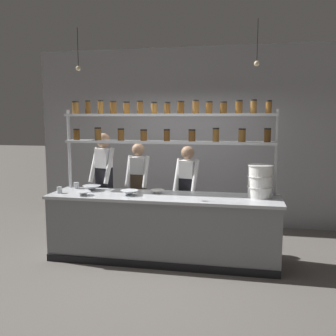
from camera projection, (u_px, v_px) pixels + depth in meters
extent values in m
plane|color=#5B5651|center=(163.00, 259.00, 5.29)|extent=(40.00, 40.00, 0.00)
cube|color=#939399|center=(184.00, 137.00, 6.98)|extent=(5.61, 0.12, 3.26)
cube|color=gray|center=(163.00, 229.00, 5.23)|extent=(3.15, 0.72, 0.88)
cube|color=#B7BABF|center=(163.00, 197.00, 5.17)|extent=(3.21, 0.76, 0.04)
cube|color=black|center=(157.00, 266.00, 4.93)|extent=(3.15, 0.03, 0.10)
cylinder|color=#B7BABF|center=(70.00, 179.00, 5.76)|extent=(0.04, 0.04, 2.11)
cylinder|color=#B7BABF|center=(275.00, 186.00, 5.18)|extent=(0.04, 0.04, 2.11)
cube|color=#B7BABF|center=(167.00, 142.00, 5.39)|extent=(3.05, 0.28, 0.04)
cylinder|color=#513314|center=(77.00, 135.00, 5.65)|extent=(0.09, 0.09, 0.15)
cylinder|color=black|center=(76.00, 129.00, 5.64)|extent=(0.10, 0.10, 0.02)
cylinder|color=brown|center=(98.00, 134.00, 5.58)|extent=(0.10, 0.10, 0.17)
cylinder|color=black|center=(98.00, 128.00, 5.57)|extent=(0.10, 0.10, 0.02)
cylinder|color=brown|center=(121.00, 135.00, 5.51)|extent=(0.10, 0.10, 0.16)
cylinder|color=black|center=(121.00, 129.00, 5.50)|extent=(0.10, 0.10, 0.02)
cylinder|color=brown|center=(144.00, 136.00, 5.45)|extent=(0.10, 0.10, 0.15)
cylinder|color=black|center=(144.00, 130.00, 5.44)|extent=(0.10, 0.10, 0.02)
cylinder|color=brown|center=(167.00, 136.00, 5.38)|extent=(0.09, 0.09, 0.15)
cylinder|color=black|center=(167.00, 130.00, 5.37)|extent=(0.09, 0.09, 0.02)
cylinder|color=brown|center=(192.00, 136.00, 5.31)|extent=(0.10, 0.10, 0.15)
cylinder|color=black|center=(192.00, 130.00, 5.30)|extent=(0.10, 0.10, 0.02)
cylinder|color=brown|center=(216.00, 135.00, 5.25)|extent=(0.09, 0.09, 0.17)
cylinder|color=black|center=(216.00, 129.00, 5.24)|extent=(0.09, 0.09, 0.02)
cylinder|color=brown|center=(242.00, 136.00, 5.18)|extent=(0.10, 0.10, 0.17)
cylinder|color=black|center=(242.00, 129.00, 5.17)|extent=(0.10, 0.10, 0.02)
cylinder|color=#513314|center=(267.00, 136.00, 5.11)|extent=(0.09, 0.09, 0.17)
cylinder|color=black|center=(268.00, 129.00, 5.10)|extent=(0.09, 0.09, 0.02)
cube|color=#B7BABF|center=(167.00, 115.00, 5.34)|extent=(3.05, 0.28, 0.04)
cylinder|color=brown|center=(76.00, 108.00, 5.60)|extent=(0.10, 0.10, 0.17)
cylinder|color=black|center=(75.00, 102.00, 5.58)|extent=(0.10, 0.10, 0.02)
cylinder|color=#513314|center=(88.00, 108.00, 5.56)|extent=(0.08, 0.08, 0.18)
cylinder|color=black|center=(88.00, 101.00, 5.55)|extent=(0.08, 0.08, 0.02)
cylinder|color=brown|center=(101.00, 108.00, 5.52)|extent=(0.08, 0.08, 0.18)
cylinder|color=black|center=(101.00, 101.00, 5.51)|extent=(0.09, 0.09, 0.02)
cylinder|color=brown|center=(113.00, 108.00, 5.48)|extent=(0.10, 0.10, 0.17)
cylinder|color=black|center=(113.00, 102.00, 5.47)|extent=(0.10, 0.10, 0.02)
cylinder|color=brown|center=(126.00, 108.00, 5.45)|extent=(0.10, 0.10, 0.15)
cylinder|color=black|center=(126.00, 102.00, 5.44)|extent=(0.10, 0.10, 0.02)
cylinder|color=brown|center=(140.00, 108.00, 5.41)|extent=(0.09, 0.09, 0.17)
cylinder|color=black|center=(140.00, 101.00, 5.40)|extent=(0.09, 0.09, 0.02)
cylinder|color=brown|center=(154.00, 109.00, 5.37)|extent=(0.09, 0.09, 0.15)
cylinder|color=black|center=(154.00, 103.00, 5.36)|extent=(0.09, 0.09, 0.02)
cylinder|color=brown|center=(167.00, 108.00, 5.33)|extent=(0.09, 0.09, 0.14)
cylinder|color=black|center=(167.00, 103.00, 5.32)|extent=(0.09, 0.09, 0.02)
cylinder|color=#513314|center=(181.00, 108.00, 5.29)|extent=(0.10, 0.10, 0.16)
cylinder|color=black|center=(181.00, 102.00, 5.28)|extent=(0.10, 0.10, 0.02)
cylinder|color=brown|center=(196.00, 107.00, 5.25)|extent=(0.09, 0.09, 0.17)
cylinder|color=black|center=(196.00, 101.00, 5.24)|extent=(0.09, 0.09, 0.02)
cylinder|color=brown|center=(209.00, 108.00, 5.22)|extent=(0.10, 0.10, 0.15)
cylinder|color=black|center=(209.00, 102.00, 5.21)|extent=(0.10, 0.10, 0.02)
cylinder|color=#513314|center=(223.00, 108.00, 5.18)|extent=(0.09, 0.09, 0.15)
cylinder|color=black|center=(224.00, 102.00, 5.17)|extent=(0.10, 0.10, 0.02)
cylinder|color=brown|center=(239.00, 107.00, 5.14)|extent=(0.10, 0.10, 0.16)
cylinder|color=black|center=(239.00, 101.00, 5.13)|extent=(0.10, 0.10, 0.02)
cylinder|color=brown|center=(253.00, 107.00, 5.10)|extent=(0.08, 0.08, 0.17)
cylinder|color=black|center=(254.00, 100.00, 5.09)|extent=(0.09, 0.09, 0.02)
cylinder|color=brown|center=(269.00, 108.00, 5.06)|extent=(0.08, 0.08, 0.16)
cylinder|color=black|center=(269.00, 101.00, 5.05)|extent=(0.08, 0.08, 0.02)
cylinder|color=black|center=(101.00, 216.00, 6.01)|extent=(0.11, 0.11, 0.84)
cylinder|color=black|center=(109.00, 217.00, 5.94)|extent=(0.11, 0.11, 0.84)
cube|color=black|center=(104.00, 179.00, 5.90)|extent=(0.26, 0.22, 0.37)
cube|color=white|center=(104.00, 158.00, 5.85)|extent=(0.26, 0.23, 0.30)
sphere|color=#A37A5B|center=(103.00, 140.00, 5.82)|extent=(0.22, 0.22, 0.22)
cylinder|color=white|center=(94.00, 165.00, 5.88)|extent=(0.14, 0.27, 0.55)
cylinder|color=white|center=(109.00, 166.00, 5.75)|extent=(0.14, 0.27, 0.55)
cylinder|color=black|center=(134.00, 217.00, 6.11)|extent=(0.11, 0.11, 0.76)
cylinder|color=black|center=(144.00, 217.00, 6.07)|extent=(0.11, 0.11, 0.76)
cube|color=#473828|center=(139.00, 184.00, 6.02)|extent=(0.23, 0.19, 0.33)
cube|color=white|center=(138.00, 165.00, 5.98)|extent=(0.23, 0.20, 0.27)
sphere|color=#A37A5B|center=(138.00, 150.00, 5.95)|extent=(0.20, 0.20, 0.20)
cylinder|color=white|center=(129.00, 171.00, 5.97)|extent=(0.09, 0.24, 0.50)
cylinder|color=white|center=(146.00, 172.00, 5.90)|extent=(0.09, 0.24, 0.50)
cylinder|color=black|center=(182.00, 222.00, 5.82)|extent=(0.11, 0.11, 0.75)
cylinder|color=black|center=(192.00, 223.00, 5.76)|extent=(0.11, 0.11, 0.75)
cube|color=black|center=(187.00, 188.00, 5.72)|extent=(0.25, 0.22, 0.33)
cube|color=white|center=(188.00, 169.00, 5.68)|extent=(0.26, 0.23, 0.27)
sphere|color=#A37A5B|center=(188.00, 153.00, 5.64)|extent=(0.20, 0.20, 0.20)
cylinder|color=white|center=(177.00, 175.00, 5.69)|extent=(0.12, 0.25, 0.50)
cylinder|color=white|center=(195.00, 176.00, 5.58)|extent=(0.12, 0.25, 0.50)
cylinder|color=white|center=(260.00, 192.00, 5.04)|extent=(0.32, 0.32, 0.13)
cylinder|color=silver|center=(260.00, 187.00, 5.03)|extent=(0.34, 0.34, 0.01)
cylinder|color=white|center=(260.00, 182.00, 5.02)|extent=(0.32, 0.32, 0.13)
cylinder|color=silver|center=(260.00, 176.00, 5.01)|extent=(0.34, 0.34, 0.01)
cylinder|color=white|center=(260.00, 171.00, 5.01)|extent=(0.32, 0.32, 0.13)
cylinder|color=silver|center=(260.00, 165.00, 5.00)|extent=(0.34, 0.34, 0.01)
cylinder|color=silver|center=(83.00, 195.00, 5.17)|extent=(0.09, 0.09, 0.01)
cone|color=silver|center=(83.00, 193.00, 5.17)|extent=(0.20, 0.20, 0.06)
cylinder|color=silver|center=(129.00, 195.00, 5.19)|extent=(0.11, 0.11, 0.01)
cone|color=silver|center=(129.00, 193.00, 5.19)|extent=(0.25, 0.25, 0.07)
cylinder|color=silver|center=(157.00, 193.00, 5.31)|extent=(0.09, 0.09, 0.01)
cone|color=silver|center=(157.00, 192.00, 5.31)|extent=(0.20, 0.20, 0.05)
cylinder|color=#B2B7BC|center=(92.00, 190.00, 5.53)|extent=(0.12, 0.12, 0.01)
cone|color=#B2B7BC|center=(92.00, 188.00, 5.52)|extent=(0.27, 0.27, 0.07)
cylinder|color=#B2B7BC|center=(59.00, 190.00, 5.33)|extent=(0.07, 0.07, 0.09)
cylinder|color=#B2B7BC|center=(77.00, 185.00, 5.69)|extent=(0.08, 0.08, 0.09)
cylinder|color=black|center=(78.00, 48.00, 5.13)|extent=(0.01, 0.01, 0.55)
sphere|color=#F9E5B2|center=(78.00, 68.00, 5.17)|extent=(0.07, 0.07, 0.07)
cylinder|color=black|center=(257.00, 41.00, 4.67)|extent=(0.01, 0.01, 0.55)
sphere|color=#F9E5B2|center=(257.00, 64.00, 4.71)|extent=(0.07, 0.07, 0.07)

